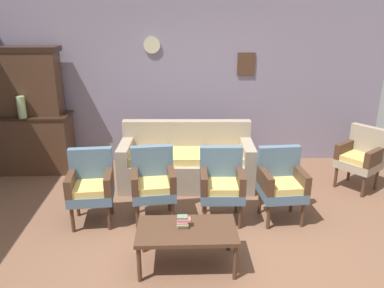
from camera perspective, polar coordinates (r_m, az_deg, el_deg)
ground_plane at (r=4.41m, az=0.82°, el=-14.95°), size 7.68×7.68×0.00m
wall_back_with_decor at (r=6.37m, az=-0.28°, el=9.12°), size 6.40×0.09×2.70m
side_cabinet at (r=6.63m, az=-22.08°, el=0.17°), size 1.16×0.55×0.93m
cabinet_upper_hutch at (r=6.47m, az=-22.95°, el=8.66°), size 0.99×0.38×1.03m
vase_on_cabinet at (r=6.33m, az=-23.92°, el=5.01°), size 0.12×0.12×0.33m
floral_couch at (r=5.72m, az=-0.81°, el=-2.81°), size 1.96×0.87×0.90m
armchair_by_doorway at (r=4.81m, az=-14.73°, el=-5.70°), size 0.56×0.53×0.90m
armchair_near_couch_end at (r=4.75m, az=-5.78°, el=-5.46°), size 0.57×0.55×0.90m
armchair_row_middle at (r=4.72m, az=4.40°, el=-5.61°), size 0.53×0.50×0.90m
armchair_near_cabinet at (r=4.84m, az=13.07°, el=-5.41°), size 0.55×0.53×0.90m
wingback_chair_by_fireplace at (r=6.03m, az=23.73°, el=-1.56°), size 0.71×0.71×0.90m
coffee_table at (r=3.94m, az=-0.78°, el=-12.99°), size 1.00×0.56×0.42m
book_stack_on_table at (r=3.94m, az=-1.35°, el=-11.41°), size 0.14×0.11×0.11m
floor_vase_by_wall at (r=6.88m, az=24.32°, el=-0.63°), size 0.22×0.22×0.67m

